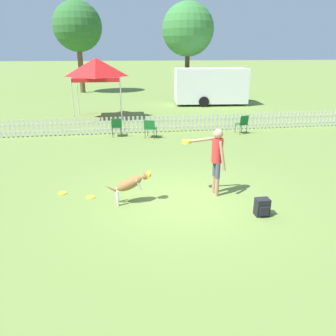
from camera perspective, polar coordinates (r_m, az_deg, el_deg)
ground_plane at (r=8.33m, az=3.50°, el=-5.34°), size 240.00×240.00×0.00m
handler_person at (r=8.27m, az=8.27°, el=2.41°), size 1.04×0.59×1.73m
leaping_dog at (r=7.96m, az=-6.59°, el=-2.72°), size 1.16×0.35×0.80m
frisbee_near_handler at (r=8.60m, az=-13.34°, el=-4.97°), size 0.22×0.22×0.02m
frisbee_near_dog at (r=9.03m, az=-17.90°, el=-4.18°), size 0.22×0.22×0.02m
backpack_on_grass at (r=7.73m, az=16.08°, el=-6.59°), size 0.31×0.27×0.41m
picket_fence at (r=14.99m, az=-2.29°, el=7.64°), size 23.56×0.04×0.77m
folding_chair_blue_left at (r=15.07m, az=12.86°, el=7.71°), size 0.53×0.54×0.84m
folding_chair_center at (r=13.99m, az=-3.14°, el=7.12°), size 0.61×0.62×0.79m
folding_chair_green_right at (r=14.35m, az=-8.95°, el=7.30°), size 0.46×0.48×0.82m
canopy_tent_main at (r=18.37m, az=-12.38°, el=16.46°), size 2.45×2.45×3.19m
equipment_trailer at (r=23.19m, az=7.43°, el=14.03°), size 5.68×2.45×2.41m
tree_left_grove at (r=25.80m, az=3.48°, el=22.91°), size 3.78×3.78×6.87m
tree_right_grove at (r=30.81m, az=-15.50°, el=22.60°), size 4.08×4.08×7.48m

